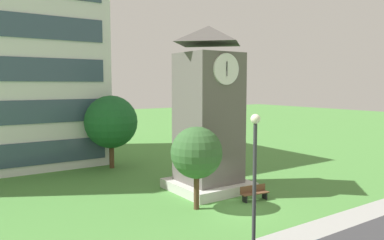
{
  "coord_description": "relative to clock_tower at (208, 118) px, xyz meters",
  "views": [
    {
      "loc": [
        -13.22,
        -15.53,
        6.88
      ],
      "look_at": [
        0.6,
        4.83,
        4.54
      ],
      "focal_mm": 35.19,
      "sensor_mm": 36.0,
      "label": 1
    }
  ],
  "objects": [
    {
      "name": "ground_plane",
      "position": [
        -1.2,
        -3.82,
        -4.73
      ],
      "size": [
        160.0,
        160.0,
        0.0
      ],
      "primitive_type": "plane",
      "color": "#4C893D"
    },
    {
      "name": "kerb_strip",
      "position": [
        -1.2,
        -8.33,
        -4.72
      ],
      "size": [
        120.0,
        1.6,
        0.01
      ],
      "primitive_type": "cube",
      "color": "#9E9E99",
      "rests_on": "ground"
    },
    {
      "name": "clock_tower",
      "position": [
        0.0,
        0.0,
        0.0
      ],
      "size": [
        4.62,
        4.62,
        10.56
      ],
      "color": "#605B56",
      "rests_on": "ground"
    },
    {
      "name": "park_bench",
      "position": [
        0.89,
        -3.38,
        -4.27
      ],
      "size": [
        1.85,
        0.72,
        0.88
      ],
      "color": "brown",
      "rests_on": "ground"
    },
    {
      "name": "street_lamp",
      "position": [
        -4.94,
        -9.48,
        -1.12
      ],
      "size": [
        0.36,
        0.36,
        5.81
      ],
      "color": "#333338",
      "rests_on": "ground"
    },
    {
      "name": "tree_near_tower",
      "position": [
        -2.84,
        -2.73,
        -1.57
      ],
      "size": [
        2.85,
        2.85,
        4.6
      ],
      "color": "#513823",
      "rests_on": "ground"
    },
    {
      "name": "tree_by_building",
      "position": [
        -2.75,
        9.64,
        -0.9
      ],
      "size": [
        4.32,
        4.32,
        5.99
      ],
      "color": "#513823",
      "rests_on": "ground"
    }
  ]
}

